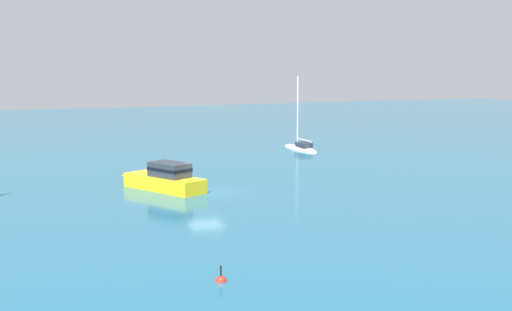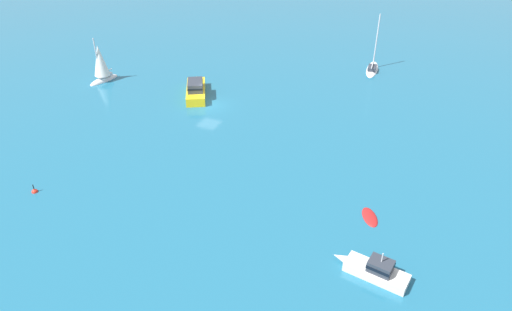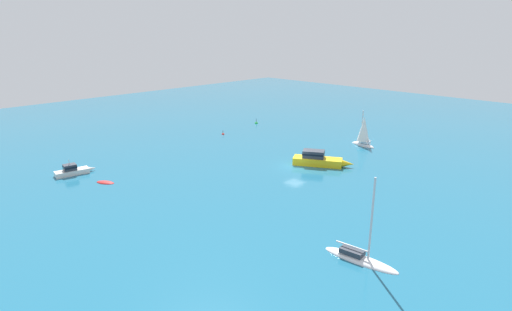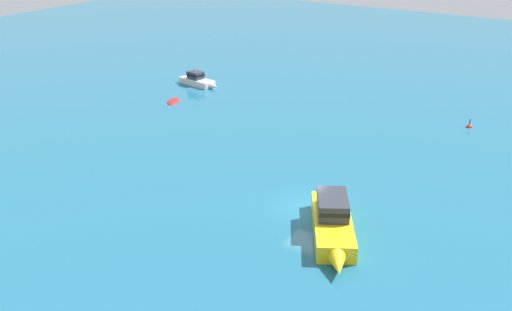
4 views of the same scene
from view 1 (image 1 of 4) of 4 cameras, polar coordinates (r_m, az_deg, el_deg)
The scene contains 4 objects.
ground_plane at distance 57.99m, azimuth -3.68°, elevation -2.69°, with size 160.00×160.00×0.00m, color #1E607F.
motor_cruiser at distance 59.14m, azimuth -6.81°, elevation -1.69°, with size 8.26×5.69×2.15m.
yacht at distance 81.42m, azimuth 3.29°, elevation 0.58°, with size 6.76×2.24×7.99m.
channel_buoy at distance 36.63m, azimuth -2.58°, elevation -9.16°, with size 0.53×0.53×1.02m.
Camera 1 is at (-55.04, 14.63, 10.92)m, focal length 54.74 mm.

